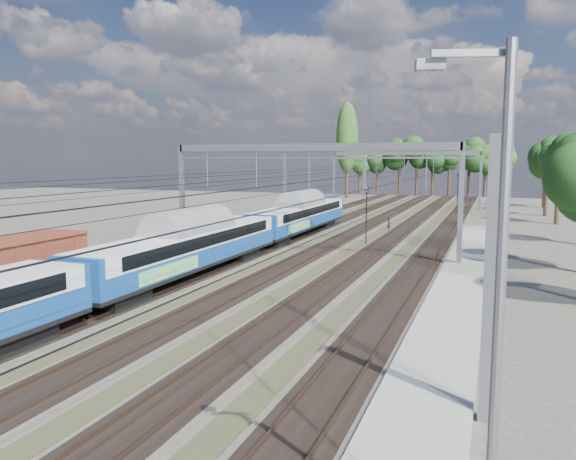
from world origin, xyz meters
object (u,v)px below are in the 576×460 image
(signal_far, at_px, (458,185))
(lamp_post, at_px, (493,308))
(emu_train, at_px, (186,240))
(worker, at_px, (389,224))
(signal_near, at_px, (367,208))

(signal_far, relative_size, lamp_post, 0.58)
(emu_train, xyz_separation_m, worker, (7.59, 29.50, -1.88))
(lamp_post, bearing_deg, signal_near, 88.58)
(worker, height_order, lamp_post, lamp_post)
(worker, relative_size, signal_far, 0.28)
(signal_far, bearing_deg, lamp_post, -77.51)
(emu_train, height_order, worker, emu_train)
(signal_near, distance_m, signal_far, 47.13)
(emu_train, bearing_deg, worker, 75.57)
(worker, xyz_separation_m, signal_far, (4.74, 36.43, 2.76))
(signal_near, relative_size, signal_far, 0.96)
(signal_near, relative_size, lamp_post, 0.55)
(signal_far, distance_m, lamp_post, 87.04)
(emu_train, relative_size, signal_near, 12.23)
(worker, bearing_deg, emu_train, 153.22)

